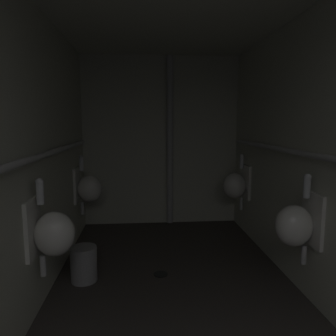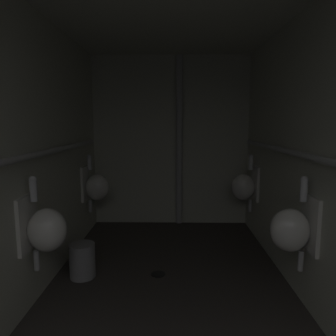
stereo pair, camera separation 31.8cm
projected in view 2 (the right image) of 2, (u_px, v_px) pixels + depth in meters
floor at (168, 315)px, 2.51m from camera, size 2.34×4.56×0.08m
wall_left at (16, 159)px, 2.34m from camera, size 0.06×4.56×2.41m
wall_right at (323, 160)px, 2.31m from camera, size 0.06×4.56×2.41m
wall_back at (171, 141)px, 4.55m from camera, size 2.34×0.06×2.41m
urinal_left_mid at (44, 229)px, 2.44m from camera, size 0.32×0.30×0.76m
urinal_left_far at (96, 186)px, 4.05m from camera, size 0.32×0.30×0.76m
urinal_right_mid at (293, 229)px, 2.43m from camera, size 0.32×0.30×0.76m
urinal_right_far at (245, 186)px, 4.06m from camera, size 0.32×0.30×0.76m
supply_pipe_left at (27, 157)px, 2.33m from camera, size 0.06×3.78×0.06m
supply_pipe_right at (311, 157)px, 2.31m from camera, size 0.06×3.84×0.06m
standpipe_back_wall at (179, 142)px, 4.44m from camera, size 0.09×0.09×2.36m
floor_drain at (158, 274)px, 3.09m from camera, size 0.14×0.14×0.01m
waste_bin at (82, 260)px, 3.02m from camera, size 0.24×0.24×0.33m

